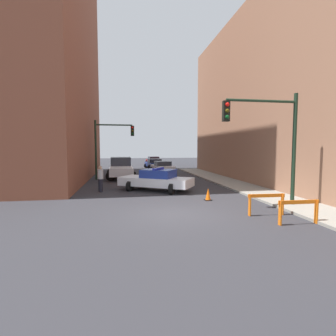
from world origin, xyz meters
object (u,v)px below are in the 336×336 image
at_px(parked_car_mid, 154,164).
at_px(barrier_back, 266,201).
at_px(traffic_light_near, 272,132).
at_px(traffic_light_far, 108,141).
at_px(parked_car_far, 153,160).
at_px(police_car, 156,180).
at_px(parked_car_near, 162,167).
at_px(traffic_cone, 208,194).
at_px(white_truck, 121,168).
at_px(pedestrian_crossing, 100,178).
at_px(barrier_mid, 299,208).

relative_size(parked_car_mid, barrier_back, 2.79).
bearing_deg(traffic_light_near, traffic_light_far, 122.61).
bearing_deg(parked_car_far, police_car, -101.49).
bearing_deg(parked_car_mid, parked_car_near, -93.90).
bearing_deg(parked_car_far, traffic_cone, -96.44).
relative_size(traffic_light_near, white_truck, 0.95).
bearing_deg(white_truck, traffic_cone, -68.94).
xyz_separation_m(traffic_light_near, parked_car_near, (-2.50, 17.55, -2.86)).
bearing_deg(white_truck, pedestrian_crossing, -100.65).
xyz_separation_m(traffic_light_far, white_truck, (1.04, 0.81, -2.49)).
distance_m(parked_car_mid, barrier_back, 24.96).
distance_m(white_truck, barrier_mid, 17.31).
distance_m(traffic_light_far, parked_car_mid, 12.58).
xyz_separation_m(traffic_light_far, parked_car_mid, (5.32, 11.07, -2.72)).
relative_size(traffic_light_near, parked_car_mid, 1.17).
bearing_deg(traffic_light_near, white_truck, 117.63).
xyz_separation_m(traffic_light_far, police_car, (3.39, -6.89, -2.67)).
xyz_separation_m(parked_car_near, pedestrian_crossing, (-5.70, -11.70, 0.19)).
xyz_separation_m(white_truck, parked_car_near, (4.49, 4.20, -0.23)).
bearing_deg(pedestrian_crossing, barrier_back, -137.50).
relative_size(white_truck, pedestrian_crossing, 3.28).
height_order(parked_car_near, pedestrian_crossing, pedestrian_crossing).
distance_m(traffic_light_far, parked_car_near, 7.94).
bearing_deg(parked_car_far, pedestrian_crossing, -108.90).
height_order(police_car, traffic_cone, police_car).
xyz_separation_m(parked_car_far, pedestrian_crossing, (-6.42, -26.83, 0.19)).
xyz_separation_m(white_truck, barrier_mid, (6.54, -16.03, -0.29)).
height_order(parked_car_near, barrier_back, parked_car_near).
height_order(barrier_mid, barrier_back, same).
bearing_deg(parked_car_far, barrier_mid, -93.29).
relative_size(traffic_light_near, pedestrian_crossing, 3.13).
xyz_separation_m(traffic_light_near, police_car, (-4.64, 5.66, -2.81)).
bearing_deg(pedestrian_crossing, traffic_light_near, -128.57).
bearing_deg(barrier_back, parked_car_mid, 94.10).
bearing_deg(traffic_light_near, barrier_mid, -99.67).
bearing_deg(traffic_cone, parked_car_mid, 91.05).
distance_m(parked_car_mid, pedestrian_crossing, 18.60).
bearing_deg(barrier_back, traffic_light_far, 117.18).
bearing_deg(parked_car_far, parked_car_mid, -101.28).
distance_m(barrier_mid, barrier_back, 1.46).
bearing_deg(parked_car_near, barrier_back, -90.63).
xyz_separation_m(traffic_light_near, parked_car_far, (-1.79, 32.68, -2.86)).
xyz_separation_m(parked_car_near, barrier_mid, (2.04, -20.22, -0.06)).
xyz_separation_m(white_truck, barrier_back, (6.07, -14.64, -0.29)).
relative_size(police_car, barrier_mid, 3.10).
xyz_separation_m(barrier_back, traffic_cone, (-1.39, 3.38, -0.30)).
xyz_separation_m(parked_car_far, barrier_back, (0.86, -33.96, -0.06)).
relative_size(police_car, parked_car_far, 1.11).
relative_size(white_truck, barrier_mid, 3.40).
xyz_separation_m(parked_car_near, parked_car_mid, (-0.21, 6.06, 0.00)).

